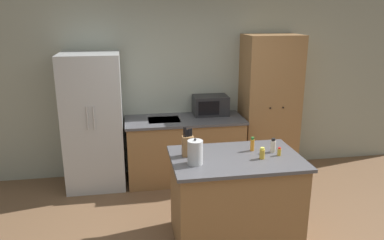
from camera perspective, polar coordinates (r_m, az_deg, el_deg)
The scene contains 12 objects.
wall_back at distance 5.56m, azimuth -0.19°, elevation 5.19°, with size 7.20×0.06×2.60m.
refrigerator at distance 5.25m, azimuth -14.76°, elevation -0.27°, with size 0.78×0.69×1.85m.
back_counter at distance 5.42m, azimuth -1.10°, elevation -4.38°, with size 1.67×0.71×0.91m.
pantry_cabinet at distance 5.62m, azimuth 11.66°, elevation 2.14°, with size 0.79×0.58×2.05m.
kitchen_island at distance 4.06m, azimuth 6.53°, elevation -11.73°, with size 1.33×0.89×0.94m.
microwave at distance 5.46m, azimuth 2.82°, elevation 2.26°, with size 0.50×0.34×0.28m.
knife_block at distance 3.82m, azimuth -0.64°, elevation -3.89°, with size 0.12×0.08×0.31m.
spice_bottle_tall_dark at distance 3.83m, azimuth 10.64°, elevation -5.05°, with size 0.05×0.05×0.12m.
spice_bottle_short_red at distance 3.96m, azimuth 13.15°, elevation -4.73°, with size 0.04×0.04×0.09m.
spice_bottle_amber_oil at distance 4.03m, azimuth 9.17°, elevation -3.68°, with size 0.04×0.04×0.15m.
spice_bottle_green_herb at distance 4.02m, azimuth 12.25°, elevation -3.85°, with size 0.05×0.05×0.15m.
kettle at distance 3.62m, azimuth 0.48°, elevation -4.96°, with size 0.15×0.15×0.26m.
Camera 1 is at (-0.91, -3.05, 2.37)m, focal length 35.00 mm.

